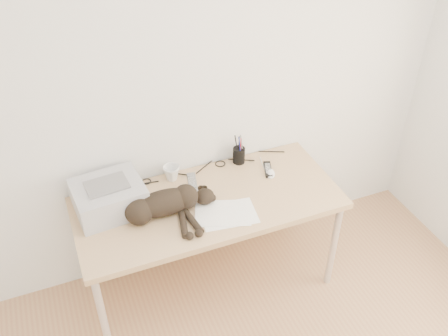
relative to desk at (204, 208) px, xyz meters
name	(u,v)px	position (x,y,z in m)	size (l,w,h in m)	color
wall_back	(185,91)	(0.00, 0.27, 0.69)	(3.50, 3.50, 0.00)	white
desk	(204,208)	(0.00, 0.00, 0.00)	(1.60, 0.70, 0.74)	tan
printer	(109,197)	(-0.56, 0.06, 0.22)	(0.42, 0.37, 0.19)	#A1A1A6
papers	(226,214)	(0.05, -0.24, 0.14)	(0.39, 0.32, 0.01)	white
cat	(161,206)	(-0.29, -0.10, 0.21)	(0.73, 0.33, 0.17)	black
mug	(172,173)	(-0.14, 0.19, 0.18)	(0.11, 0.11, 0.10)	white
pen_cup	(239,155)	(0.32, 0.20, 0.19)	(0.08, 0.08, 0.20)	black
remote_grey	(192,183)	(-0.04, 0.10, 0.14)	(0.05, 0.19, 0.02)	slate
remote_black	(268,169)	(0.46, 0.05, 0.14)	(0.04, 0.16, 0.02)	black
mouse	(270,172)	(0.46, 0.01, 0.15)	(0.06, 0.11, 0.03)	white
cable_tangle	(192,171)	(0.00, 0.22, 0.14)	(1.36, 0.07, 0.01)	black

